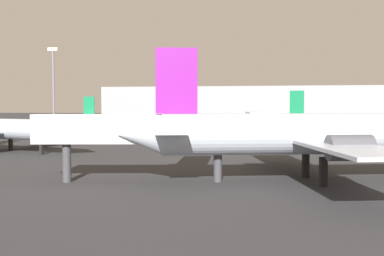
{
  "coord_description": "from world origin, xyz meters",
  "views": [
    {
      "loc": [
        3.41,
        -12.46,
        6.4
      ],
      "look_at": [
        -4.68,
        35.11,
        3.83
      ],
      "focal_mm": 41.32,
      "sensor_mm": 36.0,
      "label": 1
    }
  ],
  "objects_px": {
    "airplane_far_left": "(346,126)",
    "jet_bridge": "(167,130)",
    "airplane_far_right": "(127,121)",
    "airplane_distant": "(4,129)",
    "light_mast_left": "(53,84)",
    "airplane_at_gate": "(326,134)"
  },
  "relations": [
    {
      "from": "airplane_far_left",
      "to": "jet_bridge",
      "type": "xyz_separation_m",
      "value": [
        -21.73,
        -44.98,
        1.71
      ]
    },
    {
      "from": "airplane_at_gate",
      "to": "jet_bridge",
      "type": "relative_size",
      "value": 1.73
    },
    {
      "from": "airplane_far_left",
      "to": "airplane_at_gate",
      "type": "bearing_deg",
      "value": -89.22
    },
    {
      "from": "light_mast_left",
      "to": "airplane_distant",
      "type": "bearing_deg",
      "value": -71.32
    },
    {
      "from": "airplane_distant",
      "to": "light_mast_left",
      "type": "xyz_separation_m",
      "value": [
        -14.23,
        42.1,
        7.96
      ]
    },
    {
      "from": "airplane_distant",
      "to": "jet_bridge",
      "type": "xyz_separation_m",
      "value": [
        26.82,
        -18.8,
        1.2
      ]
    },
    {
      "from": "airplane_at_gate",
      "to": "airplane_far_right",
      "type": "xyz_separation_m",
      "value": [
        -35.34,
        56.13,
        -1.13
      ]
    },
    {
      "from": "airplane_at_gate",
      "to": "jet_bridge",
      "type": "distance_m",
      "value": 13.15
    },
    {
      "from": "airplane_distant",
      "to": "light_mast_left",
      "type": "distance_m",
      "value": 45.14
    },
    {
      "from": "airplane_far_left",
      "to": "jet_bridge",
      "type": "distance_m",
      "value": 49.98
    },
    {
      "from": "airplane_far_right",
      "to": "jet_bridge",
      "type": "distance_m",
      "value": 62.63
    },
    {
      "from": "airplane_at_gate",
      "to": "airplane_distant",
      "type": "height_order",
      "value": "airplane_at_gate"
    },
    {
      "from": "airplane_distant",
      "to": "light_mast_left",
      "type": "height_order",
      "value": "light_mast_left"
    },
    {
      "from": "airplane_far_left",
      "to": "airplane_far_right",
      "type": "xyz_separation_m",
      "value": [
        -44.14,
        13.48,
        0.24
      ]
    },
    {
      "from": "airplane_distant",
      "to": "light_mast_left",
      "type": "relative_size",
      "value": 1.3
    },
    {
      "from": "jet_bridge",
      "to": "light_mast_left",
      "type": "distance_m",
      "value": 73.75
    },
    {
      "from": "airplane_far_left",
      "to": "jet_bridge",
      "type": "relative_size",
      "value": 1.23
    },
    {
      "from": "light_mast_left",
      "to": "airplane_far_left",
      "type": "bearing_deg",
      "value": -14.22
    },
    {
      "from": "jet_bridge",
      "to": "light_mast_left",
      "type": "relative_size",
      "value": 1.02
    },
    {
      "from": "airplane_at_gate",
      "to": "airplane_distant",
      "type": "distance_m",
      "value": 43.04
    },
    {
      "from": "airplane_far_right",
      "to": "light_mast_left",
      "type": "bearing_deg",
      "value": 169.59
    },
    {
      "from": "airplane_far_left",
      "to": "airplane_far_right",
      "type": "height_order",
      "value": "airplane_far_left"
    }
  ]
}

